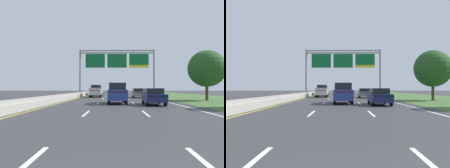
% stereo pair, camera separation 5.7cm
% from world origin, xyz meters
% --- Properties ---
extents(ground_plane, '(220.00, 220.00, 0.00)m').
position_xyz_m(ground_plane, '(0.00, 35.00, 0.00)').
color(ground_plane, '#333335').
extents(lane_striping, '(11.96, 106.00, 0.01)m').
position_xyz_m(lane_striping, '(0.00, 34.54, 0.00)').
color(lane_striping, white).
rests_on(lane_striping, ground).
extents(grass_verge_right, '(14.00, 110.00, 0.02)m').
position_xyz_m(grass_verge_right, '(13.95, 35.00, 0.01)').
color(grass_verge_right, '#3D602D').
rests_on(grass_verge_right, ground).
extents(median_barrier_concrete, '(0.60, 110.00, 0.85)m').
position_xyz_m(median_barrier_concrete, '(-6.60, 35.00, 0.35)').
color(median_barrier_concrete, '#99968E').
rests_on(median_barrier_concrete, ground).
extents(overhead_sign_gantry, '(15.06, 0.42, 9.31)m').
position_xyz_m(overhead_sign_gantry, '(0.30, 39.00, 6.62)').
color(overhead_sign_gantry, gray).
rests_on(overhead_sign_gantry, ground).
extents(pickup_truck_silver, '(2.15, 5.45, 2.20)m').
position_xyz_m(pickup_truck_silver, '(-3.56, 35.12, 1.07)').
color(pickup_truck_silver, '#B2B5BA').
rests_on(pickup_truck_silver, ground).
extents(car_gold_left_lane_suv, '(1.90, 4.70, 2.11)m').
position_xyz_m(car_gold_left_lane_suv, '(-3.93, 44.10, 1.10)').
color(car_gold_left_lane_suv, '#A38438').
rests_on(car_gold_left_lane_suv, ground).
extents(car_blue_centre_lane_suv, '(2.02, 4.75, 2.11)m').
position_xyz_m(car_blue_centre_lane_suv, '(0.13, 19.06, 1.10)').
color(car_blue_centre_lane_suv, navy).
rests_on(car_blue_centre_lane_suv, ground).
extents(car_navy_right_lane_sedan, '(1.91, 4.44, 1.57)m').
position_xyz_m(car_navy_right_lane_sedan, '(3.57, 17.38, 0.82)').
color(car_navy_right_lane_sedan, '#161E47').
rests_on(car_navy_right_lane_sedan, ground).
extents(car_darkgreen_centre_lane_sedan, '(1.87, 4.42, 1.57)m').
position_xyz_m(car_darkgreen_centre_lane_sedan, '(0.14, 51.12, 0.82)').
color(car_darkgreen_centre_lane_sedan, '#193D23').
rests_on(car_darkgreen_centre_lane_sedan, ground).
extents(car_grey_right_lane_sedan, '(1.90, 4.43, 1.57)m').
position_xyz_m(car_grey_right_lane_sedan, '(3.70, 32.17, 0.82)').
color(car_grey_right_lane_sedan, slate).
rests_on(car_grey_right_lane_sedan, ground).
extents(roadside_tree_mid, '(4.68, 4.68, 6.43)m').
position_xyz_m(roadside_tree_mid, '(11.64, 24.36, 4.09)').
color(roadside_tree_mid, '#4C3823').
rests_on(roadside_tree_mid, ground).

